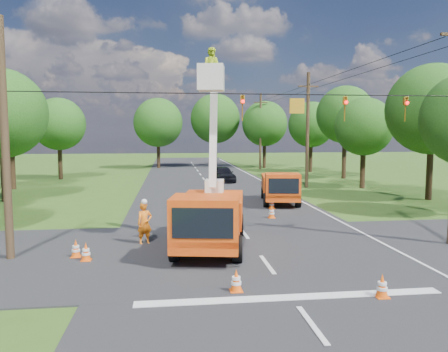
{
  "coord_description": "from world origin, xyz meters",
  "views": [
    {
      "loc": [
        -3.44,
        -15.05,
        4.77
      ],
      "look_at": [
        -0.73,
        6.83,
        2.6
      ],
      "focal_mm": 35.0,
      "sensor_mm": 36.0,
      "label": 1
    }
  ],
  "objects": [
    {
      "name": "tree_right_e",
      "position": [
        13.8,
        37.0,
        5.81
      ],
      "size": [
        5.6,
        5.6,
        8.63
      ],
      "color": "#382616",
      "rests_on": "ground"
    },
    {
      "name": "traffic_cone_3",
      "position": [
        2.88,
        11.48,
        0.36
      ],
      "size": [
        0.38,
        0.38,
        0.71
      ],
      "color": "#FF5B0D",
      "rests_on": "ground"
    },
    {
      "name": "road_cross",
      "position": [
        0.0,
        2.0,
        0.0
      ],
      "size": [
        56.0,
        10.0,
        0.07
      ],
      "primitive_type": "cube",
      "color": "black",
      "rests_on": "ground"
    },
    {
      "name": "ground_worker",
      "position": [
        -4.56,
        3.65,
        0.91
      ],
      "size": [
        0.79,
        0.67,
        1.82
      ],
      "primitive_type": "imported",
      "rotation": [
        0.0,
        0.0,
        0.42
      ],
      "color": "orange",
      "rests_on": "ground"
    },
    {
      "name": "tree_left_f",
      "position": [
        -14.8,
        32.0,
        5.69
      ],
      "size": [
        5.4,
        5.4,
        8.4
      ],
      "color": "#382616",
      "rests_on": "ground"
    },
    {
      "name": "traffic_cone_0",
      "position": [
        -1.51,
        -2.48,
        0.36
      ],
      "size": [
        0.38,
        0.38,
        0.71
      ],
      "color": "#FF5B0D",
      "rests_on": "ground"
    },
    {
      "name": "pole_right_mid",
      "position": [
        8.5,
        22.0,
        5.11
      ],
      "size": [
        1.8,
        0.3,
        10.0
      ],
      "color": "#4C3823",
      "rests_on": "ground"
    },
    {
      "name": "distant_car",
      "position": [
        1.68,
        27.35,
        0.78
      ],
      "size": [
        2.44,
        4.77,
        1.56
      ],
      "primitive_type": "imported",
      "rotation": [
        0.0,
        0.0,
        0.14
      ],
      "color": "black",
      "rests_on": "ground"
    },
    {
      "name": "second_truck",
      "position": [
        3.96,
        13.66,
        1.15
      ],
      "size": [
        3.15,
        6.2,
        2.22
      ],
      "rotation": [
        0.0,
        0.0,
        -0.17
      ],
      "color": "#EC5310",
      "rests_on": "ground"
    },
    {
      "name": "tree_left_e",
      "position": [
        -16.8,
        24.0,
        6.49
      ],
      "size": [
        5.8,
        5.8,
        9.41
      ],
      "color": "#382616",
      "rests_on": "ground"
    },
    {
      "name": "traffic_cone_6",
      "position": [
        4.96,
        16.95,
        0.36
      ],
      "size": [
        0.38,
        0.38,
        0.71
      ],
      "color": "#FF5B0D",
      "rests_on": "ground"
    },
    {
      "name": "signal_span",
      "position": [
        2.23,
        1.99,
        5.88
      ],
      "size": [
        18.0,
        0.29,
        1.07
      ],
      "color": "black",
      "rests_on": "ground"
    },
    {
      "name": "tree_far_c",
      "position": [
        9.5,
        44.0,
        6.06
      ],
      "size": [
        6.2,
        6.2,
        9.18
      ],
      "color": "#382616",
      "rests_on": "ground"
    },
    {
      "name": "edge_line",
      "position": [
        5.6,
        20.0,
        0.0
      ],
      "size": [
        0.12,
        90.0,
        0.02
      ],
      "primitive_type": "cube",
      "color": "silver",
      "rests_on": "ground"
    },
    {
      "name": "pole_right_far",
      "position": [
        8.5,
        42.0,
        5.11
      ],
      "size": [
        1.8,
        0.3,
        10.0
      ],
      "color": "#4C3823",
      "rests_on": "ground"
    },
    {
      "name": "tree_left_d",
      "position": [
        -15.0,
        17.0,
        6.12
      ],
      "size": [
        6.2,
        6.2,
        9.24
      ],
      "color": "#382616",
      "rests_on": "ground"
    },
    {
      "name": "traffic_cone_5",
      "position": [
        -7.07,
        1.88,
        0.36
      ],
      "size": [
        0.38,
        0.38,
        0.71
      ],
      "color": "#FF5B0D",
      "rests_on": "ground"
    },
    {
      "name": "tree_far_b",
      "position": [
        3.0,
        47.0,
        6.81
      ],
      "size": [
        7.0,
        7.0,
        10.32
      ],
      "color": "#382616",
      "rests_on": "ground"
    },
    {
      "name": "stop_bar",
      "position": [
        0.0,
        -3.2,
        0.0
      ],
      "size": [
        9.0,
        0.45,
        0.02
      ],
      "primitive_type": "cube",
      "color": "silver",
      "rests_on": "ground"
    },
    {
      "name": "pole_left",
      "position": [
        -9.5,
        2.0,
        4.5
      ],
      "size": [
        0.3,
        0.3,
        9.0
      ],
      "color": "#4C3823",
      "rests_on": "ground"
    },
    {
      "name": "road_main",
      "position": [
        0.0,
        20.0,
        0.0
      ],
      "size": [
        12.0,
        100.0,
        0.06
      ],
      "primitive_type": "cube",
      "color": "black",
      "rests_on": "ground"
    },
    {
      "name": "traffic_cone_4",
      "position": [
        -6.6,
        1.36,
        0.36
      ],
      "size": [
        0.38,
        0.38,
        0.71
      ],
      "color": "#FF5B0D",
      "rests_on": "ground"
    },
    {
      "name": "tree_right_b",
      "position": [
        15.0,
        14.0,
        6.43
      ],
      "size": [
        6.4,
        6.4,
        9.65
      ],
      "color": "#382616",
      "rests_on": "ground"
    },
    {
      "name": "tree_right_c",
      "position": [
        13.2,
        21.0,
        5.31
      ],
      "size": [
        5.0,
        5.0,
        7.83
      ],
      "color": "#382616",
      "rests_on": "ground"
    },
    {
      "name": "tree_far_a",
      "position": [
        -5.0,
        45.0,
        6.19
      ],
      "size": [
        6.6,
        6.6,
        9.5
      ],
      "color": "#382616",
      "rests_on": "ground"
    },
    {
      "name": "ground",
      "position": [
        0.0,
        20.0,
        0.0
      ],
      "size": [
        140.0,
        140.0,
        0.0
      ],
      "primitive_type": "plane",
      "color": "#365519",
      "rests_on": "ground"
    },
    {
      "name": "bucket_truck",
      "position": [
        -1.82,
        2.63,
        1.72
      ],
      "size": [
        3.58,
        6.97,
        8.26
      ],
      "rotation": [
        0.0,
        0.0,
        -0.18
      ],
      "color": "#EC5310",
      "rests_on": "ground"
    },
    {
      "name": "traffic_cone_1",
      "position": [
        2.61,
        -3.46,
        0.36
      ],
      "size": [
        0.38,
        0.38,
        0.71
      ],
      "color": "#FF5B0D",
      "rests_on": "ground"
    },
    {
      "name": "traffic_cone_2",
      "position": [
        2.18,
        8.57,
        0.36
      ],
      "size": [
        0.38,
        0.38,
        0.71
      ],
      "color": "#FF5B0D",
      "rests_on": "ground"
    },
    {
      "name": "tree_right_d",
      "position": [
        14.8,
        29.0,
        6.68
      ],
      "size": [
        6.0,
        6.0,
        9.7
      ],
      "color": "#382616",
      "rests_on": "ground"
    }
  ]
}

